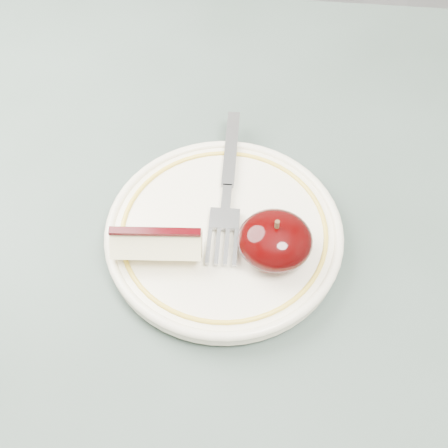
# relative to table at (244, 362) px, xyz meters

# --- Properties ---
(table) EXTENTS (0.90, 0.90, 0.75)m
(table) POSITION_rel_table_xyz_m (0.00, 0.00, 0.00)
(table) COLOR brown
(table) RESTS_ON ground
(plate) EXTENTS (0.22, 0.22, 0.02)m
(plate) POSITION_rel_table_xyz_m (-0.03, 0.08, 0.10)
(plate) COLOR beige
(plate) RESTS_ON table
(apple_half) EXTENTS (0.06, 0.06, 0.05)m
(apple_half) POSITION_rel_table_xyz_m (0.02, 0.06, 0.13)
(apple_half) COLOR black
(apple_half) RESTS_ON plate
(apple_wedge) EXTENTS (0.08, 0.04, 0.04)m
(apple_wedge) POSITION_rel_table_xyz_m (-0.08, 0.05, 0.12)
(apple_wedge) COLOR #FEF1BB
(apple_wedge) RESTS_ON plate
(fork) EXTENTS (0.03, 0.18, 0.00)m
(fork) POSITION_rel_table_xyz_m (-0.03, 0.12, 0.11)
(fork) COLOR #919399
(fork) RESTS_ON plate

